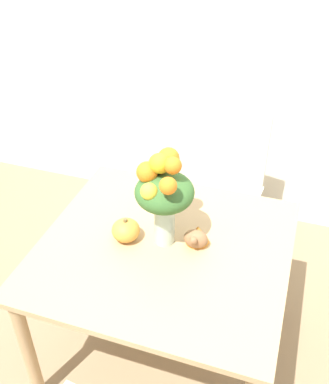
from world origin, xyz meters
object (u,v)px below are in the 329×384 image
Objects in this scene: pumpkin at (126,230)px; turkey_figurine at (197,236)px; flower_vase at (163,191)px; dining_chair_near_window at (226,187)px.

turkey_figurine is at bearing 12.82° from pumpkin.
pumpkin is (-0.16, -0.05, -0.22)m from flower_vase.
flower_vase reaches higher than pumpkin.
flower_vase reaches higher than turkey_figurine.
dining_chair_near_window is (0.29, 0.87, -0.28)m from pumpkin.
pumpkin is at bearing -103.98° from dining_chair_near_window.
pumpkin reaches higher than turkey_figurine.
turkey_figurine is at bearing 8.19° from flower_vase.
flower_vase is at bearing 16.95° from pumpkin.
flower_vase is 3.04× the size of turkey_figurine.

